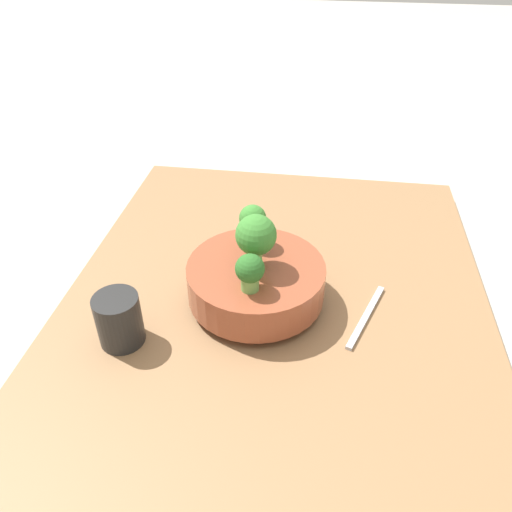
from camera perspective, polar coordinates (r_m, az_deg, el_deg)
name	(u,v)px	position (r m, az deg, el deg)	size (l,w,h in m)	color
ground_plane	(273,327)	(0.85, 1.91, -8.06)	(6.00, 6.00, 0.00)	#ADA89E
table	(273,319)	(0.83, 1.93, -7.17)	(0.96, 0.71, 0.04)	olive
bowl	(256,281)	(0.81, 0.00, -2.92)	(0.22, 0.22, 0.07)	brown
broccoli_floret_center	(256,236)	(0.76, 0.00, 2.29)	(0.06, 0.06, 0.09)	#7AB256
broccoli_floret_left	(250,271)	(0.73, -0.70, -1.71)	(0.04, 0.04, 0.06)	#6BA34C
broccoli_floret_right	(253,222)	(0.82, -0.38, 3.85)	(0.04, 0.04, 0.07)	#609347
cup	(119,320)	(0.77, -15.38, -7.04)	(0.07, 0.07, 0.08)	black
fork	(366,316)	(0.83, 12.46, -6.75)	(0.15, 0.07, 0.01)	#B2B2B7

